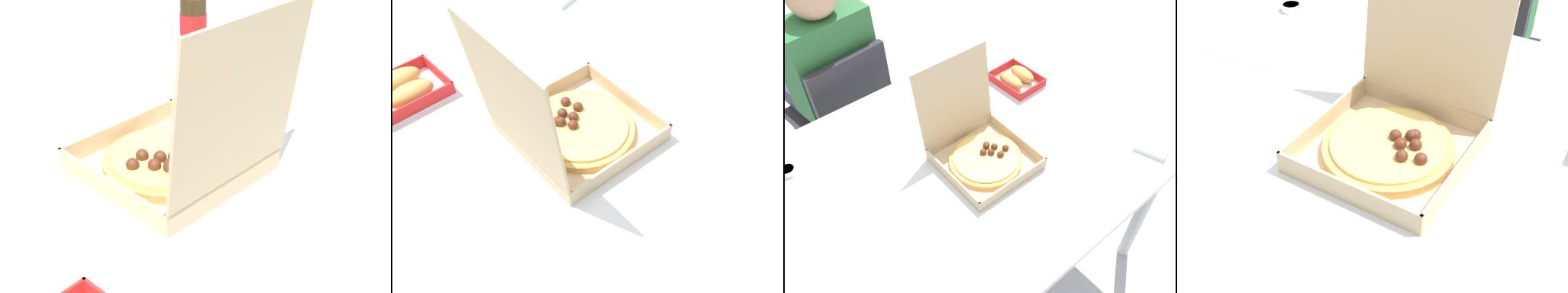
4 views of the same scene
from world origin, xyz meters
TOP-DOWN VIEW (x-y plane):
  - dining_table at (0.00, 0.00)m, footprint 1.41×1.02m
  - pizza_box_open at (0.10, -0.03)m, footprint 0.29×0.33m
  - bread_side_box at (0.47, 0.18)m, footprint 0.16×0.19m

SIDE VIEW (x-z plane):
  - dining_table at x=0.00m, z-range 0.29..1.00m
  - bread_side_box at x=0.47m, z-range 0.71..0.77m
  - pizza_box_open at x=0.10m, z-range 0.59..0.93m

